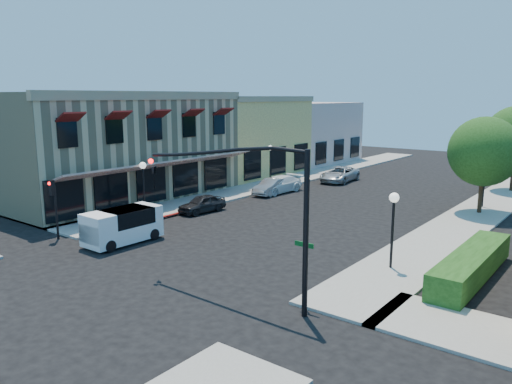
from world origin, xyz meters
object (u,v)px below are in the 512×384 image
Objects in this scene: secondary_signal at (54,198)px; parked_car_c at (278,184)px; signal_mast_arm at (257,197)px; lamppost_left_far at (270,155)px; lamppost_left_near at (143,175)px; parked_car_d at (339,174)px; parked_car_a at (202,204)px; street_tree_a at (484,152)px; lamppost_right_near at (393,211)px; lamppost_right_far at (485,170)px; parked_car_b at (271,187)px; street_name_sign at (304,263)px; white_van at (122,224)px.

secondary_signal is 0.72× the size of parked_car_c.
signal_mast_arm reaches higher than lamppost_left_far.
lamppost_left_near is 14.00m from lamppost_left_far.
lamppost_left_far is at bearing -127.56° from parked_car_d.
lamppost_left_far is 11.40m from parked_car_a.
street_tree_a is 1.82× the size of lamppost_right_near.
lamppost_right_far reaches higher than parked_car_b.
lamppost_left_near is (-14.36, 6.50, -1.35)m from signal_mast_arm.
street_tree_a is 26.64m from secondary_signal.
parked_car_d reaches higher than parked_car_a.
lamppost_left_near and lamppost_right_near have the same top height.
secondary_signal is at bearing -158.22° from lamppost_right_near.
parked_car_b is (-15.00, -3.00, -3.57)m from street_tree_a.
lamppost_left_near is (-16.00, 5.80, 1.04)m from street_name_sign.
lamppost_left_near is at bearing 155.63° from signal_mast_arm.
street_name_sign is (1.64, 0.70, -2.39)m from signal_mast_arm.
parked_car_b is 0.77× the size of parked_car_d.
white_van is at bearing -94.20° from parked_car_d.
street_name_sign reaches higher than white_van.
lamppost_left_far is at bearing 143.89° from parked_car_c.
white_van is at bearing -125.35° from street_tree_a.
lamppost_right_near is at bearing -34.33° from parked_car_c.
white_van is (-12.04, 0.99, -0.64)m from street_name_sign.
signal_mast_arm is at bearing -156.80° from street_name_sign.
street_name_sign is at bearing -47.52° from parked_car_c.
parked_car_b is (-1.66, 15.81, -0.43)m from white_van.
street_tree_a reaches higher than secondary_signal.
parked_car_b is (2.30, 11.00, -2.11)m from lamppost_left_near.
signal_mast_arm reaches higher than lamppost_right_near.
parked_car_c is at bearing 95.62° from white_van.
lamppost_right_near reaches higher than parked_car_d.
lamppost_right_far is 15.37m from parked_car_c.
parked_car_b is at bearing -103.88° from parked_car_d.
secondary_signal is 6.63m from lamppost_left_near.
parked_car_a is at bearing -99.58° from parked_car_d.
street_name_sign is (-1.30, -19.80, -2.50)m from street_tree_a.
signal_mast_arm reaches higher than parked_car_a.
street_name_sign is 0.66× the size of parked_car_b.
white_van is at bearing 27.25° from secondary_signal.
white_van is at bearing -50.59° from lamppost_left_near.
parked_car_a is (1.80, 9.63, -1.72)m from secondary_signal.
street_tree_a is at bearing 38.98° from lamppost_left_near.
parked_car_b is at bearing 143.19° from lamppost_right_near.
signal_mast_arm is at bearing -72.70° from parked_car_d.
parked_car_d is (3.70, 19.75, -2.05)m from lamppost_left_near.
street_name_sign is at bearing -93.76° from street_tree_a.
parked_car_b is at bearing 129.20° from street_name_sign.
signal_mast_arm is 1.74× the size of parked_car_c.
white_van is at bearing 175.32° from street_name_sign.
parked_car_c is at bearing 95.08° from parked_car_a.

